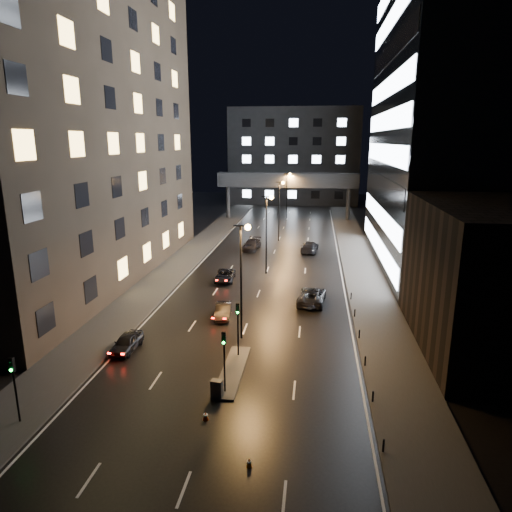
# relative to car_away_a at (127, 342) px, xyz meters

# --- Properties ---
(ground) EXTENTS (160.00, 160.00, 0.00)m
(ground) POSITION_rel_car_away_a_xyz_m (9.00, 35.58, -0.69)
(ground) COLOR black
(ground) RESTS_ON ground
(sidewalk_left) EXTENTS (5.00, 110.00, 0.15)m
(sidewalk_left) POSITION_rel_car_away_a_xyz_m (-3.50, 30.58, -0.62)
(sidewalk_left) COLOR #383533
(sidewalk_left) RESTS_ON ground
(sidewalk_right) EXTENTS (5.00, 110.00, 0.15)m
(sidewalk_right) POSITION_rel_car_away_a_xyz_m (21.50, 30.58, -0.62)
(sidewalk_right) COLOR #383533
(sidewalk_right) RESTS_ON ground
(building_left) EXTENTS (15.00, 48.00, 40.00)m
(building_left) POSITION_rel_car_away_a_xyz_m (-13.50, 19.58, 19.31)
(building_left) COLOR #2D2319
(building_left) RESTS_ON ground
(building_right_low) EXTENTS (10.00, 18.00, 12.00)m
(building_right_low) POSITION_rel_car_away_a_xyz_m (29.00, 4.58, 5.31)
(building_right_low) COLOR black
(building_right_low) RESTS_ON ground
(building_right_glass) EXTENTS (20.00, 36.00, 45.00)m
(building_right_glass) POSITION_rel_car_away_a_xyz_m (34.00, 31.58, 21.81)
(building_right_glass) COLOR black
(building_right_glass) RESTS_ON ground
(building_far) EXTENTS (34.00, 14.00, 25.00)m
(building_far) POSITION_rel_car_away_a_xyz_m (9.00, 93.58, 11.81)
(building_far) COLOR #333335
(building_far) RESTS_ON ground
(skybridge) EXTENTS (30.00, 3.00, 10.00)m
(skybridge) POSITION_rel_car_away_a_xyz_m (9.00, 65.58, 7.65)
(skybridge) COLOR #333335
(skybridge) RESTS_ON ground
(median_island) EXTENTS (1.60, 8.00, 0.15)m
(median_island) POSITION_rel_car_away_a_xyz_m (9.30, -2.42, -0.62)
(median_island) COLOR #383533
(median_island) RESTS_ON ground
(traffic_signal_near) EXTENTS (0.28, 0.34, 4.40)m
(traffic_signal_near) POSITION_rel_car_away_a_xyz_m (9.30, 0.08, 2.40)
(traffic_signal_near) COLOR black
(traffic_signal_near) RESTS_ON median_island
(traffic_signal_far) EXTENTS (0.28, 0.34, 4.40)m
(traffic_signal_far) POSITION_rel_car_away_a_xyz_m (9.30, -5.42, 2.40)
(traffic_signal_far) COLOR black
(traffic_signal_far) RESTS_ON median_island
(traffic_signal_corner) EXTENTS (0.28, 0.34, 4.40)m
(traffic_signal_corner) POSITION_rel_car_away_a_xyz_m (-2.50, -10.42, 2.25)
(traffic_signal_corner) COLOR black
(traffic_signal_corner) RESTS_ON ground
(bollard_row) EXTENTS (0.12, 25.12, 0.90)m
(bollard_row) POSITION_rel_car_away_a_xyz_m (19.20, 2.08, -0.24)
(bollard_row) COLOR black
(bollard_row) RESTS_ON ground
(streetlight_near) EXTENTS (1.45, 0.50, 10.15)m
(streetlight_near) POSITION_rel_car_away_a_xyz_m (9.16, 3.58, 5.81)
(streetlight_near) COLOR black
(streetlight_near) RESTS_ON ground
(streetlight_mid_a) EXTENTS (1.45, 0.50, 10.15)m
(streetlight_mid_a) POSITION_rel_car_away_a_xyz_m (9.16, 23.58, 5.81)
(streetlight_mid_a) COLOR black
(streetlight_mid_a) RESTS_ON ground
(streetlight_mid_b) EXTENTS (1.45, 0.50, 10.15)m
(streetlight_mid_b) POSITION_rel_car_away_a_xyz_m (9.16, 43.58, 5.81)
(streetlight_mid_b) COLOR black
(streetlight_mid_b) RESTS_ON ground
(streetlight_far) EXTENTS (1.45, 0.50, 10.15)m
(streetlight_far) POSITION_rel_car_away_a_xyz_m (9.16, 63.58, 5.81)
(streetlight_far) COLOR black
(streetlight_far) RESTS_ON ground
(car_away_a) EXTENTS (1.78, 4.13, 1.39)m
(car_away_a) POSITION_rel_car_away_a_xyz_m (0.00, 0.00, 0.00)
(car_away_a) COLOR black
(car_away_a) RESTS_ON ground
(car_away_b) EXTENTS (1.91, 4.27, 1.36)m
(car_away_b) POSITION_rel_car_away_a_xyz_m (6.44, 8.13, -0.01)
(car_away_b) COLOR black
(car_away_b) RESTS_ON ground
(car_away_c) EXTENTS (2.51, 4.95, 1.34)m
(car_away_c) POSITION_rel_car_away_a_xyz_m (4.30, 19.78, -0.02)
(car_away_c) COLOR black
(car_away_c) RESTS_ON ground
(car_away_d) EXTENTS (2.72, 5.68, 1.59)m
(car_away_d) POSITION_rel_car_away_a_xyz_m (5.29, 36.57, 0.10)
(car_away_d) COLOR black
(car_away_d) RESTS_ON ground
(car_toward_a) EXTENTS (3.23, 6.05, 1.62)m
(car_toward_a) POSITION_rel_car_away_a_xyz_m (15.00, 13.28, 0.12)
(car_toward_a) COLOR black
(car_toward_a) RESTS_ON ground
(car_toward_b) EXTENTS (2.91, 5.88, 1.64)m
(car_toward_b) POSITION_rel_car_away_a_xyz_m (14.40, 36.22, 0.13)
(car_toward_b) COLOR black
(car_toward_b) RESTS_ON ground
(utility_cabinet) EXTENTS (0.81, 0.60, 1.18)m
(utility_cabinet) POSITION_rel_car_away_a_xyz_m (8.90, -6.12, 0.05)
(utility_cabinet) COLOR #434345
(utility_cabinet) RESTS_ON median_island
(cone_a) EXTENTS (0.50, 0.50, 0.55)m
(cone_a) POSITION_rel_car_away_a_xyz_m (8.71, -8.59, -0.42)
(cone_a) COLOR #FF480D
(cone_a) RESTS_ON ground
(cone_b) EXTENTS (0.37, 0.37, 0.54)m
(cone_b) POSITION_rel_car_away_a_xyz_m (12.00, -12.42, -0.42)
(cone_b) COLOR orange
(cone_b) RESTS_ON ground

